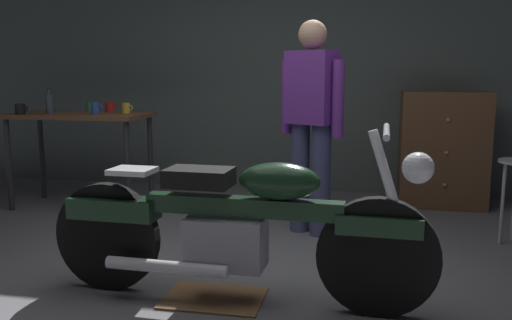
# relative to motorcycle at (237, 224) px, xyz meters

# --- Properties ---
(ground_plane) EXTENTS (12.00, 12.00, 0.00)m
(ground_plane) POSITION_rel_motorcycle_xyz_m (-0.13, 0.27, -0.45)
(ground_plane) COLOR slate
(back_wall) EXTENTS (8.00, 0.12, 3.10)m
(back_wall) POSITION_rel_motorcycle_xyz_m (-0.13, 3.07, 1.10)
(back_wall) COLOR #56605B
(back_wall) RESTS_ON ground_plane
(workbench) EXTENTS (1.30, 0.64, 0.90)m
(workbench) POSITION_rel_motorcycle_xyz_m (-1.97, 1.83, 0.34)
(workbench) COLOR brown
(workbench) RESTS_ON ground_plane
(motorcycle) EXTENTS (2.19, 0.60, 1.00)m
(motorcycle) POSITION_rel_motorcycle_xyz_m (0.00, 0.00, 0.00)
(motorcycle) COLOR black
(motorcycle) RESTS_ON ground_plane
(person_standing) EXTENTS (0.51, 0.38, 1.67)m
(person_standing) POSITION_rel_motorcycle_xyz_m (0.26, 1.41, 0.48)
(person_standing) COLOR #454773
(person_standing) RESTS_ON ground_plane
(wooden_dresser) EXTENTS (0.80, 0.47, 1.10)m
(wooden_dresser) POSITION_rel_motorcycle_xyz_m (1.41, 2.57, 0.10)
(wooden_dresser) COLOR brown
(wooden_dresser) RESTS_ON ground_plane
(drip_tray) EXTENTS (0.56, 0.40, 0.01)m
(drip_tray) POSITION_rel_motorcycle_xyz_m (-0.14, 0.00, -0.44)
(drip_tray) COLOR olive
(drip_tray) RESTS_ON ground_plane
(mug_yellow_tall) EXTENTS (0.11, 0.08, 0.10)m
(mug_yellow_tall) POSITION_rel_motorcycle_xyz_m (-1.52, 1.91, 0.50)
(mug_yellow_tall) COLOR yellow
(mug_yellow_tall) RESTS_ON workbench
(mug_blue_enamel) EXTENTS (0.11, 0.07, 0.11)m
(mug_blue_enamel) POSITION_rel_motorcycle_xyz_m (-1.74, 1.73, 0.51)
(mug_blue_enamel) COLOR #2D51AD
(mug_blue_enamel) RESTS_ON workbench
(mug_red_diner) EXTENTS (0.12, 0.08, 0.09)m
(mug_red_diner) POSITION_rel_motorcycle_xyz_m (-1.76, 2.05, 0.50)
(mug_red_diner) COLOR red
(mug_red_diner) RESTS_ON workbench
(mug_black_matte) EXTENTS (0.12, 0.09, 0.10)m
(mug_black_matte) POSITION_rel_motorcycle_xyz_m (-2.41, 1.60, 0.50)
(mug_black_matte) COLOR black
(mug_black_matte) RESTS_ON workbench
(mug_green_speckled) EXTENTS (0.12, 0.09, 0.10)m
(mug_green_speckled) POSITION_rel_motorcycle_xyz_m (-1.97, 2.07, 0.50)
(mug_green_speckled) COLOR #3D7F4C
(mug_green_speckled) RESTS_ON workbench
(bottle) EXTENTS (0.06, 0.06, 0.24)m
(bottle) POSITION_rel_motorcycle_xyz_m (-2.20, 1.73, 0.55)
(bottle) COLOR #3F4C59
(bottle) RESTS_ON workbench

